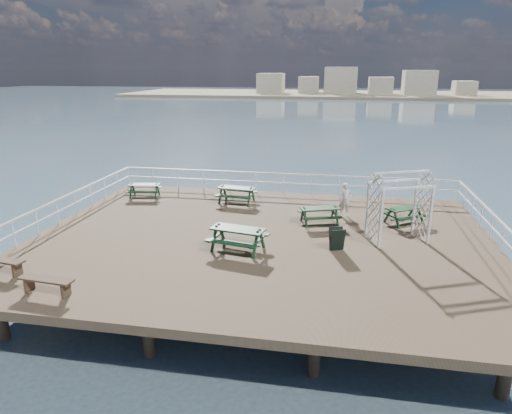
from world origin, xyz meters
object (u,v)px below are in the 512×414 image
(picnic_table_a, at_px, (144,188))
(person, at_px, (345,200))
(picnic_table_d, at_px, (238,234))
(trellis_arbor, at_px, (399,210))
(flat_bench_near, at_px, (2,262))
(picnic_table_c, at_px, (405,212))
(flat_bench_far, at_px, (47,282))
(picnic_table_b, at_px, (237,191))
(picnic_table_e, at_px, (320,212))

(picnic_table_a, relative_size, person, 1.13)
(picnic_table_d, relative_size, trellis_arbor, 0.81)
(flat_bench_near, xyz_separation_m, trellis_arbor, (13.04, 5.39, 0.86))
(picnic_table_c, distance_m, flat_bench_far, 14.20)
(picnic_table_b, bearing_deg, picnic_table_c, -5.80)
(picnic_table_a, distance_m, flat_bench_far, 10.70)
(picnic_table_a, height_order, picnic_table_e, picnic_table_e)
(picnic_table_c, relative_size, picnic_table_d, 0.93)
(flat_bench_far, height_order, person, person)
(picnic_table_c, bearing_deg, flat_bench_near, 173.01)
(picnic_table_a, height_order, person, person)
(picnic_table_a, height_order, flat_bench_far, picnic_table_a)
(flat_bench_near, bearing_deg, person, 45.72)
(picnic_table_c, bearing_deg, person, 133.23)
(picnic_table_e, relative_size, flat_bench_far, 1.15)
(flat_bench_near, bearing_deg, picnic_table_e, 44.17)
(picnic_table_a, distance_m, trellis_arbor, 12.94)
(picnic_table_c, height_order, person, person)
(picnic_table_b, height_order, picnic_table_e, picnic_table_b)
(picnic_table_e, height_order, trellis_arbor, trellis_arbor)
(picnic_table_b, height_order, picnic_table_c, picnic_table_b)
(flat_bench_near, height_order, flat_bench_far, flat_bench_far)
(picnic_table_d, bearing_deg, flat_bench_near, -143.98)
(picnic_table_a, bearing_deg, flat_bench_near, -103.51)
(picnic_table_d, bearing_deg, person, 62.13)
(flat_bench_far, height_order, trellis_arbor, trellis_arbor)
(picnic_table_d, relative_size, picnic_table_e, 1.12)
(trellis_arbor, bearing_deg, picnic_table_e, 130.83)
(picnic_table_e, relative_size, trellis_arbor, 0.73)
(picnic_table_d, distance_m, flat_bench_far, 6.52)
(person, bearing_deg, picnic_table_a, 164.03)
(picnic_table_b, xyz_separation_m, picnic_table_e, (4.23, -2.48, -0.05))
(picnic_table_b, distance_m, picnic_table_d, 6.23)
(trellis_arbor, relative_size, person, 1.79)
(picnic_table_b, distance_m, flat_bench_far, 10.98)
(picnic_table_d, height_order, flat_bench_far, picnic_table_d)
(picnic_table_a, relative_size, trellis_arbor, 0.63)
(picnic_table_a, xyz_separation_m, trellis_arbor, (12.24, -4.14, 0.74))
(picnic_table_b, bearing_deg, picnic_table_e, -23.59)
(picnic_table_c, distance_m, person, 2.59)
(picnic_table_d, distance_m, person, 6.15)
(picnic_table_c, relative_size, flat_bench_near, 1.20)
(picnic_table_e, height_order, flat_bench_near, picnic_table_e)
(flat_bench_far, bearing_deg, trellis_arbor, 36.09)
(picnic_table_a, bearing_deg, trellis_arbor, -27.39)
(picnic_table_a, relative_size, picnic_table_c, 0.84)
(flat_bench_far, bearing_deg, picnic_table_a, 103.33)
(picnic_table_d, bearing_deg, picnic_table_c, 45.09)
(picnic_table_c, xyz_separation_m, picnic_table_d, (-6.41, -4.30, 0.11))
(flat_bench_far, bearing_deg, picnic_table_b, 76.93)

